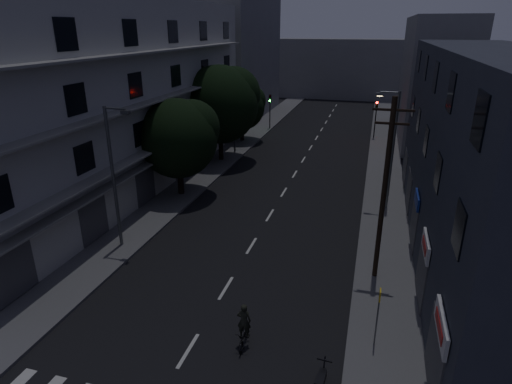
% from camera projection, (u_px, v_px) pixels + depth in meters
% --- Properties ---
extents(ground, '(160.00, 160.00, 0.00)m').
position_uv_depth(ground, '(296.00, 172.00, 37.55)').
color(ground, black).
rests_on(ground, ground).
extents(sidewalk_left, '(3.00, 90.00, 0.15)m').
position_uv_depth(sidewalk_left, '(216.00, 165.00, 39.40)').
color(sidewalk_left, '#565659').
rests_on(sidewalk_left, ground).
extents(sidewalk_right, '(3.00, 90.00, 0.15)m').
position_uv_depth(sidewalk_right, '(384.00, 179.00, 35.64)').
color(sidewalk_right, '#565659').
rests_on(sidewalk_right, ground).
extents(lane_markings, '(0.15, 60.50, 0.01)m').
position_uv_depth(lane_markings, '(307.00, 153.00, 43.16)').
color(lane_markings, beige).
rests_on(lane_markings, ground).
extents(building_left, '(7.00, 36.00, 14.00)m').
position_uv_depth(building_left, '(123.00, 98.00, 31.74)').
color(building_left, '#B6B6B1').
rests_on(building_left, ground).
extents(building_right, '(6.19, 28.00, 11.00)m').
position_uv_depth(building_right, '(483.00, 157.00, 22.67)').
color(building_right, '#2B2F3B').
rests_on(building_right, ground).
extents(building_far_left, '(6.00, 20.00, 16.00)m').
position_uv_depth(building_far_left, '(242.00, 58.00, 58.32)').
color(building_far_left, slate).
rests_on(building_far_left, ground).
extents(building_far_right, '(6.00, 20.00, 13.00)m').
position_uv_depth(building_far_right, '(432.00, 79.00, 47.46)').
color(building_far_right, slate).
rests_on(building_far_right, ground).
extents(building_far_end, '(24.00, 8.00, 10.00)m').
position_uv_depth(building_far_end, '(343.00, 68.00, 76.15)').
color(building_far_end, slate).
rests_on(building_far_end, ground).
extents(tree_near, '(5.77, 5.77, 7.12)m').
position_uv_depth(tree_near, '(179.00, 136.00, 30.90)').
color(tree_near, black).
rests_on(tree_near, sidewalk_left).
extents(tree_mid, '(7.08, 7.08, 8.71)m').
position_uv_depth(tree_mid, '(221.00, 102.00, 38.85)').
color(tree_mid, black).
rests_on(tree_mid, sidewalk_left).
extents(tree_far, '(4.95, 4.95, 6.12)m').
position_uv_depth(tree_far, '(242.00, 105.00, 46.34)').
color(tree_far, black).
rests_on(tree_far, sidewalk_left).
extents(traffic_signal_far_right, '(0.28, 0.37, 4.10)m').
position_uv_depth(traffic_signal_far_right, '(376.00, 112.00, 47.58)').
color(traffic_signal_far_right, black).
rests_on(traffic_signal_far_right, sidewalk_right).
extents(traffic_signal_far_left, '(0.28, 0.37, 4.10)m').
position_uv_depth(traffic_signal_far_left, '(270.00, 104.00, 52.23)').
color(traffic_signal_far_left, black).
rests_on(traffic_signal_far_left, sidewalk_left).
extents(street_lamp_left_near, '(1.51, 0.25, 8.00)m').
position_uv_depth(street_lamp_left_near, '(114.00, 172.00, 23.20)').
color(street_lamp_left_near, '#54575B').
rests_on(street_lamp_left_near, sidewalk_left).
extents(street_lamp_right, '(1.51, 0.25, 8.00)m').
position_uv_depth(street_lamp_right, '(391.00, 145.00, 28.41)').
color(street_lamp_right, slate).
rests_on(street_lamp_right, sidewalk_right).
extents(street_lamp_left_far, '(1.51, 0.25, 8.00)m').
position_uv_depth(street_lamp_left_far, '(235.00, 108.00, 41.50)').
color(street_lamp_left_far, '#515258').
rests_on(street_lamp_left_far, sidewalk_left).
extents(utility_pole, '(1.80, 0.24, 9.00)m').
position_uv_depth(utility_pole, '(384.00, 189.00, 20.05)').
color(utility_pole, black).
rests_on(utility_pole, sidewalk_right).
extents(bus_stop_sign, '(0.06, 0.35, 2.52)m').
position_uv_depth(bus_stop_sign, '(378.00, 307.00, 16.41)').
color(bus_stop_sign, '#595B60').
rests_on(bus_stop_sign, sidewalk_right).
extents(cyclist, '(0.65, 1.56, 1.93)m').
position_uv_depth(cyclist, '(244.00, 331.00, 16.98)').
color(cyclist, black).
rests_on(cyclist, ground).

